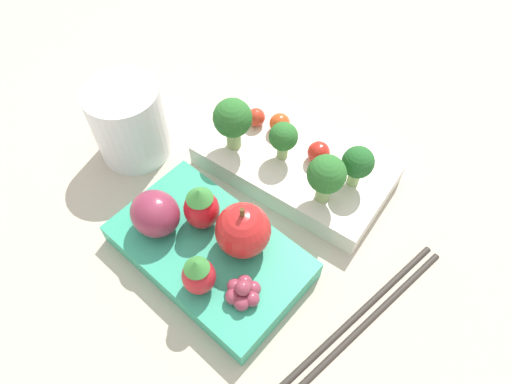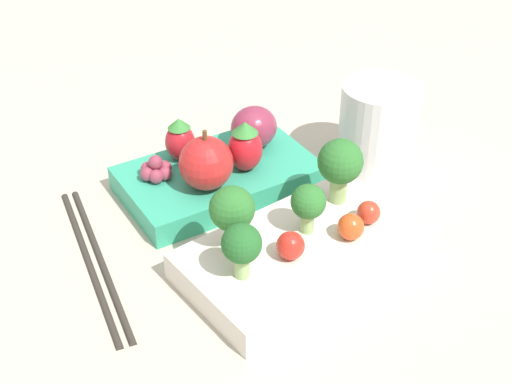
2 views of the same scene
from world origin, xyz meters
TOP-DOWN VIEW (x-y plane):
  - ground_plane at (0.00, 0.00)m, footprint 4.00×4.00m
  - bento_box_savoury at (0.00, 0.07)m, footprint 0.20×0.12m
  - bento_box_fruit at (-0.01, -0.07)m, footprint 0.19×0.12m
  - broccoli_floret_0 at (0.06, 0.07)m, footprint 0.03×0.03m
  - broccoli_floret_1 at (-0.01, 0.06)m, footprint 0.03×0.03m
  - broccoli_floret_2 at (-0.06, 0.04)m, footprint 0.04×0.04m
  - broccoli_floret_3 at (0.05, 0.04)m, footprint 0.04×0.04m
  - cherry_tomato_0 at (-0.03, 0.09)m, footprint 0.02×0.02m
  - cherry_tomato_1 at (-0.06, 0.08)m, footprint 0.02×0.02m
  - cherry_tomato_2 at (0.02, 0.08)m, footprint 0.02×0.02m
  - apple at (0.02, -0.05)m, footprint 0.05×0.05m
  - strawberry_0 at (0.02, -0.10)m, footprint 0.03×0.03m
  - strawberry_1 at (-0.03, -0.05)m, footprint 0.03×0.03m
  - plum at (-0.06, -0.08)m, footprint 0.05×0.04m
  - grape_cluster at (0.05, -0.09)m, footprint 0.03×0.03m
  - drinking_cup at (-0.16, -0.01)m, footprint 0.08×0.08m
  - chopsticks_pair at (0.14, -0.04)m, footprint 0.06×0.21m

SIDE VIEW (x-z plane):
  - ground_plane at x=0.00m, z-range 0.00..0.00m
  - chopsticks_pair at x=0.14m, z-range 0.00..0.01m
  - bento_box_fruit at x=-0.01m, z-range 0.00..0.02m
  - bento_box_savoury at x=0.00m, z-range 0.00..0.03m
  - grape_cluster at x=0.05m, z-range 0.02..0.04m
  - cherry_tomato_1 at x=-0.06m, z-range 0.03..0.05m
  - cherry_tomato_0 at x=-0.03m, z-range 0.03..0.05m
  - cherry_tomato_2 at x=0.02m, z-range 0.03..0.05m
  - drinking_cup at x=-0.16m, z-range 0.00..0.09m
  - plum at x=-0.06m, z-range 0.02..0.07m
  - strawberry_0 at x=0.02m, z-range 0.02..0.07m
  - strawberry_1 at x=-0.03m, z-range 0.02..0.07m
  - apple at x=0.02m, z-range 0.02..0.08m
  - broccoli_floret_1 at x=-0.01m, z-range 0.03..0.08m
  - broccoli_floret_0 at x=0.06m, z-range 0.03..0.08m
  - broccoli_floret_3 at x=0.05m, z-range 0.03..0.09m
  - broccoli_floret_2 at x=-0.06m, z-range 0.03..0.09m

